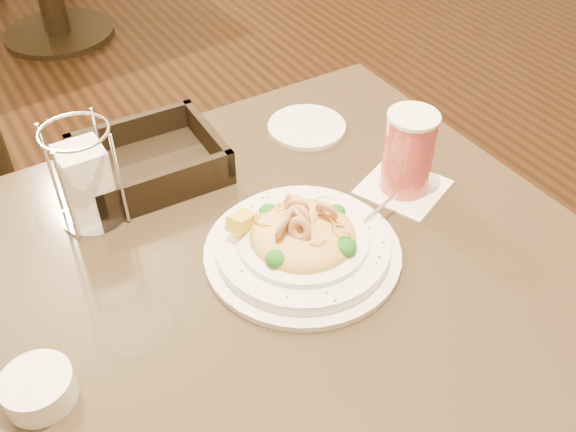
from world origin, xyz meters
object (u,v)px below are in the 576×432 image
drink_glass (408,153)px  bread_basket (150,164)px  pasta_bowl (302,242)px  napkin_caddy (87,182)px  butter_ramekin (38,388)px  side_plate (307,127)px  main_table (294,355)px

drink_glass → bread_basket: size_ratio=0.70×
pasta_bowl → napkin_caddy: size_ratio=1.95×
drink_glass → butter_ramekin: 0.65m
bread_basket → napkin_caddy: (-0.12, -0.06, 0.05)m
pasta_bowl → side_plate: bearing=56.0°
bread_basket → napkin_caddy: bearing=-155.0°
napkin_caddy → side_plate: (0.43, 0.03, -0.07)m
main_table → side_plate: 0.43m
main_table → drink_glass: size_ratio=5.30×
bread_basket → butter_ramekin: bread_basket is taller
drink_glass → bread_basket: 0.44m
side_plate → butter_ramekin: 0.68m
bread_basket → butter_ramekin: size_ratio=2.74×
side_plate → drink_glass: bearing=-79.6°
pasta_bowl → drink_glass: bearing=11.1°
main_table → side_plate: side_plate is taller
napkin_caddy → main_table: bearing=-49.7°
napkin_caddy → butter_ramekin: bearing=-120.0°
main_table → side_plate: bearing=54.4°
main_table → napkin_caddy: (-0.22, 0.26, 0.30)m
main_table → drink_glass: drink_glass is taller
drink_glass → napkin_caddy: 0.52m
pasta_bowl → bread_basket: 0.33m
side_plate → main_table: bearing=-125.6°
drink_glass → butter_ramekin: size_ratio=1.91×
main_table → butter_ramekin: 0.46m
napkin_caddy → bread_basket: bearing=25.0°
pasta_bowl → napkin_caddy: bearing=133.7°
bread_basket → drink_glass: bearing=-36.6°
main_table → side_plate: (0.21, 0.29, 0.23)m
napkin_caddy → butter_ramekin: 0.34m
drink_glass → napkin_caddy: bearing=156.7°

